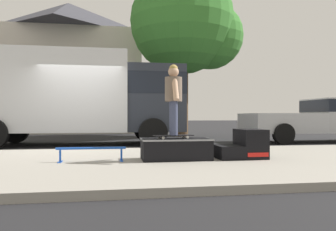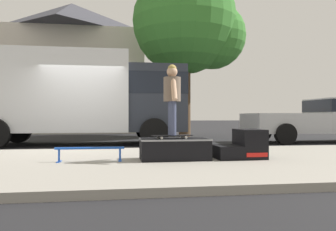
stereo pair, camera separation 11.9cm
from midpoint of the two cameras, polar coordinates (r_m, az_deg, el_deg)
The scene contains 11 objects.
ground_plane at distance 9.42m, azimuth -15.69°, elevation -5.94°, with size 140.00×140.00×0.00m, color black.
sidewalk_slab at distance 6.46m, azimuth -18.68°, elevation -8.05°, with size 50.00×5.00×0.12m, color gray.
skate_box at distance 6.43m, azimuth 0.79°, elevation -5.62°, with size 1.32×0.73×0.40m.
kicker_ramp at distance 6.81m, azimuth 12.29°, elevation -5.13°, with size 0.95×0.74×0.57m.
grind_rail at distance 6.31m, azimuth -13.54°, elevation -5.92°, with size 1.26×0.28×0.27m.
skateboard at distance 6.35m, azimuth 0.40°, elevation -3.48°, with size 0.81×0.38×0.07m.
skater_kid at distance 6.35m, azimuth 0.40°, elevation 3.78°, with size 0.33×0.69×1.35m.
box_truck at distance 11.59m, azimuth -15.08°, elevation 3.56°, with size 6.91×2.63×3.05m.
pickup_truck_silver at distance 13.69m, azimuth 24.93°, elevation -0.39°, with size 5.70×2.09×1.61m.
street_tree_main at distance 16.53m, azimuth 3.26°, elevation 15.13°, with size 5.45×4.96×7.95m.
house_behind at distance 22.89m, azimuth -16.89°, elevation 8.10°, with size 9.54×8.23×8.40m.
Camera 1 is at (0.98, -9.30, 0.94)m, focal length 35.59 mm.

